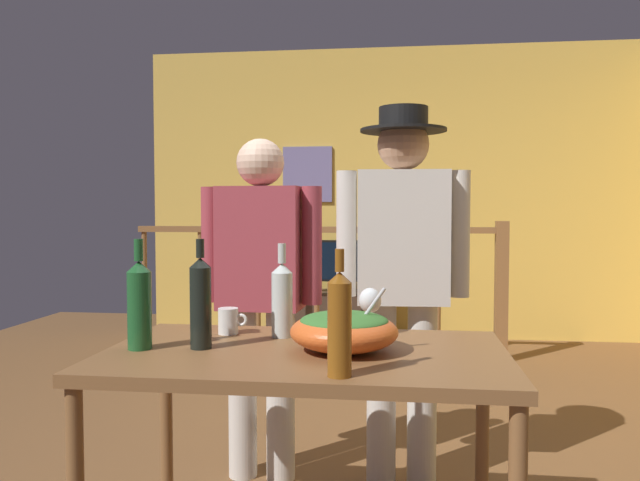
# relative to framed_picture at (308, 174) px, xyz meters

# --- Properties ---
(ground_plane) EXTENTS (7.97, 7.97, 0.00)m
(ground_plane) POSITION_rel_framed_picture_xyz_m (0.85, -3.00, -1.57)
(ground_plane) COLOR brown
(back_wall) EXTENTS (4.80, 0.10, 2.76)m
(back_wall) POSITION_rel_framed_picture_xyz_m (0.85, 0.06, -0.19)
(back_wall) COLOR gold
(back_wall) RESTS_ON ground_plane
(framed_picture) EXTENTS (0.48, 0.03, 0.53)m
(framed_picture) POSITION_rel_framed_picture_xyz_m (0.00, 0.00, 0.00)
(framed_picture) COLOR slate
(stair_railing) EXTENTS (3.09, 0.10, 1.14)m
(stair_railing) POSITION_rel_framed_picture_xyz_m (0.67, -0.87, -0.87)
(stair_railing) COLOR brown
(stair_railing) RESTS_ON ground_plane
(tv_console) EXTENTS (0.90, 0.40, 0.47)m
(tv_console) POSITION_rel_framed_picture_xyz_m (0.38, -0.29, -1.33)
(tv_console) COLOR #38281E
(tv_console) RESTS_ON ground_plane
(flat_screen_tv) EXTENTS (0.69, 0.12, 0.48)m
(flat_screen_tv) POSITION_rel_framed_picture_xyz_m (0.38, -0.32, -0.82)
(flat_screen_tv) COLOR black
(flat_screen_tv) RESTS_ON tv_console
(serving_table) EXTENTS (1.32, 0.80, 0.77)m
(serving_table) POSITION_rel_framed_picture_xyz_m (0.59, -4.04, -0.87)
(serving_table) COLOR brown
(serving_table) RESTS_ON ground_plane
(salad_bowl) EXTENTS (0.35, 0.35, 0.21)m
(salad_bowl) POSITION_rel_framed_picture_xyz_m (0.71, -4.04, -0.72)
(salad_bowl) COLOR #DB5B23
(salad_bowl) RESTS_ON serving_table
(wine_glass) EXTENTS (0.08, 0.08, 0.17)m
(wine_glass) POSITION_rel_framed_picture_xyz_m (0.78, -3.76, -0.68)
(wine_glass) COLOR silver
(wine_glass) RESTS_ON serving_table
(wine_bottle_green) EXTENTS (0.08, 0.08, 0.37)m
(wine_bottle_green) POSITION_rel_framed_picture_xyz_m (0.04, -4.09, -0.64)
(wine_bottle_green) COLOR #1E5628
(wine_bottle_green) RESTS_ON serving_table
(wine_bottle_amber) EXTENTS (0.07, 0.07, 0.36)m
(wine_bottle_amber) POSITION_rel_framed_picture_xyz_m (0.73, -4.35, -0.64)
(wine_bottle_amber) COLOR brown
(wine_bottle_amber) RESTS_ON serving_table
(wine_bottle_dark) EXTENTS (0.07, 0.07, 0.37)m
(wine_bottle_dark) POSITION_rel_framed_picture_xyz_m (0.24, -4.06, -0.64)
(wine_bottle_dark) COLOR black
(wine_bottle_dark) RESTS_ON serving_table
(wine_bottle_clear) EXTENTS (0.08, 0.08, 0.34)m
(wine_bottle_clear) POSITION_rel_framed_picture_xyz_m (0.47, -3.84, -0.66)
(wine_bottle_clear) COLOR silver
(wine_bottle_clear) RESTS_ON serving_table
(mug_white) EXTENTS (0.11, 0.07, 0.10)m
(mug_white) POSITION_rel_framed_picture_xyz_m (0.26, -3.81, -0.75)
(mug_white) COLOR white
(mug_white) RESTS_ON serving_table
(person_standing_left) EXTENTS (0.56, 0.24, 1.55)m
(person_standing_left) POSITION_rel_framed_picture_xyz_m (0.27, -3.28, -0.66)
(person_standing_left) COLOR beige
(person_standing_left) RESTS_ON ground_plane
(person_standing_right) EXTENTS (0.58, 0.38, 1.68)m
(person_standing_right) POSITION_rel_framed_picture_xyz_m (0.90, -3.28, -0.56)
(person_standing_right) COLOR beige
(person_standing_right) RESTS_ON ground_plane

